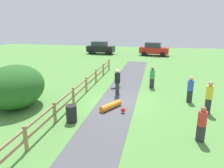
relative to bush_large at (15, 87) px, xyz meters
name	(u,v)px	position (x,y,z in m)	size (l,w,h in m)	color
ground_plane	(118,100)	(5.81, 2.36, -1.29)	(60.00, 60.00, 0.00)	#568E42
asphalt_path	(118,100)	(5.81, 2.36, -1.28)	(2.40, 28.00, 0.02)	#515156
wooden_fence	(80,88)	(3.21, 2.36, -0.62)	(0.12, 18.12, 1.10)	#997A51
bush_large	(15,87)	(0.00, 0.00, 0.00)	(3.22, 3.86, 2.57)	#286023
trash_bin	(71,114)	(4.01, -1.24, -0.84)	(0.56, 0.56, 0.90)	black
skater_riding	(117,81)	(5.62, 3.10, -0.19)	(0.40, 0.81, 1.91)	#265999
skater_fallen	(112,106)	(5.72, 0.77, -1.09)	(1.49, 1.58, 0.36)	orange
skateboard_loose	(116,88)	(5.20, 4.72, -1.20)	(0.72, 0.70, 0.08)	black
bystander_yellow	(209,96)	(11.12, 1.30, -0.24)	(0.46, 0.46, 1.88)	#2D2D33
bystander_green	(152,77)	(7.91, 5.50, -0.39)	(0.53, 0.53, 1.64)	#2D2D33
bystander_red	(202,123)	(10.20, -1.89, -0.40)	(0.54, 0.54, 1.63)	#2D2D33
bystander_blue	(190,88)	(10.36, 2.94, -0.36)	(0.38, 0.38, 1.69)	#2D2D33
parked_car_red	(154,49)	(7.70, 21.97, -0.33)	(4.40, 2.45, 1.92)	red
parked_car_black	(100,48)	(-0.50, 21.96, -0.33)	(4.33, 2.28, 1.92)	black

